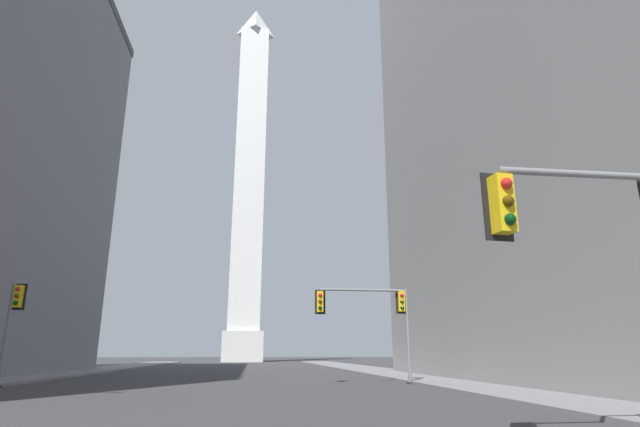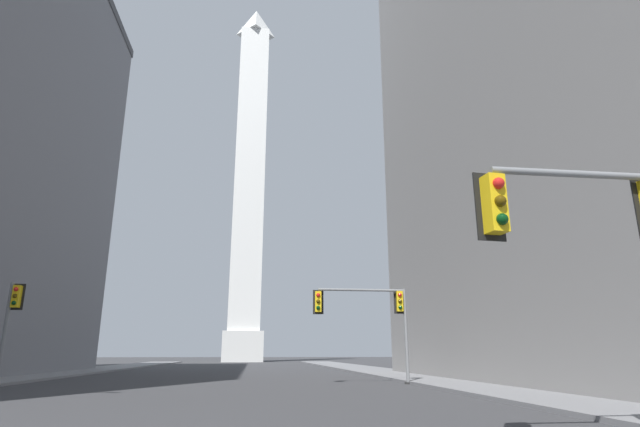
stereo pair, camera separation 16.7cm
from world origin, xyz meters
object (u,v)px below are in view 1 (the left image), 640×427
Objects in this scene: obelisk at (250,175)px; traffic_light_near_right at (617,232)px; traffic_light_mid_right at (375,310)px; traffic_light_mid_left at (12,317)px.

obelisk is 14.93× the size of traffic_light_near_right.
traffic_light_mid_right is at bearing 90.42° from traffic_light_near_right.
traffic_light_mid_right is (8.46, -68.69, -32.34)m from obelisk.
traffic_light_near_right is at bearing -44.96° from traffic_light_mid_left.
obelisk reaches higher than traffic_light_mid_left.
traffic_light_mid_right reaches higher than traffic_light_mid_left.
traffic_light_mid_left is at bearing -98.29° from obelisk.
traffic_light_mid_right reaches higher than traffic_light_near_right.
traffic_light_mid_left is (-18.50, -0.26, -0.54)m from traffic_light_mid_right.
obelisk reaches higher than traffic_light_near_right.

